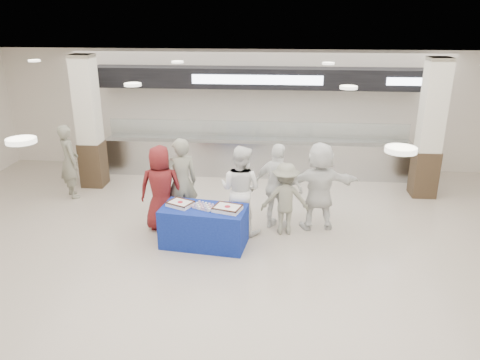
# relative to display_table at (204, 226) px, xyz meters

# --- Properties ---
(ground) EXTENTS (14.00, 14.00, 0.00)m
(ground) POSITION_rel_display_table_xyz_m (0.76, -1.28, -0.38)
(ground) COLOR beige
(ground) RESTS_ON ground
(serving_line) EXTENTS (8.70, 0.85, 2.80)m
(serving_line) POSITION_rel_display_table_xyz_m (0.76, 4.12, 0.78)
(serving_line) COLOR #B3B6BA
(serving_line) RESTS_ON ground
(column_left) EXTENTS (0.55, 0.55, 3.20)m
(column_left) POSITION_rel_display_table_xyz_m (-3.24, 2.92, 1.15)
(column_left) COLOR #342517
(column_left) RESTS_ON ground
(column_right) EXTENTS (0.55, 0.55, 3.20)m
(column_right) POSITION_rel_display_table_xyz_m (4.76, 2.92, 1.15)
(column_right) COLOR #342517
(column_right) RESTS_ON ground
(display_table) EXTENTS (1.64, 0.97, 0.75)m
(display_table) POSITION_rel_display_table_xyz_m (0.00, 0.00, 0.00)
(display_table) COLOR navy
(display_table) RESTS_ON ground
(sheet_cake_left) EXTENTS (0.54, 0.49, 0.09)m
(sheet_cake_left) POSITION_rel_display_table_xyz_m (-0.44, 0.06, 0.42)
(sheet_cake_left) COLOR white
(sheet_cake_left) RESTS_ON display_table
(sheet_cake_right) EXTENTS (0.56, 0.49, 0.10)m
(sheet_cake_right) POSITION_rel_display_table_xyz_m (0.45, -0.08, 0.42)
(sheet_cake_right) COLOR white
(sheet_cake_right) RESTS_ON display_table
(cupcake_tray) EXTENTS (0.44, 0.40, 0.06)m
(cupcake_tray) POSITION_rel_display_table_xyz_m (0.02, 0.00, 0.40)
(cupcake_tray) COLOR silver
(cupcake_tray) RESTS_ON display_table
(civilian_maroon) EXTENTS (0.91, 0.66, 1.72)m
(civilian_maroon) POSITION_rel_display_table_xyz_m (-0.94, 0.64, 0.48)
(civilian_maroon) COLOR maroon
(civilian_maroon) RESTS_ON ground
(soldier_a) EXTENTS (0.79, 0.68, 1.83)m
(soldier_a) POSITION_rel_display_table_xyz_m (-0.58, 0.84, 0.54)
(soldier_a) COLOR slate
(soldier_a) RESTS_ON ground
(chef_tall) EXTENTS (1.04, 0.94, 1.76)m
(chef_tall) POSITION_rel_display_table_xyz_m (0.63, 0.64, 0.51)
(chef_tall) COLOR white
(chef_tall) RESTS_ON ground
(chef_short) EXTENTS (1.11, 0.82, 1.76)m
(chef_short) POSITION_rel_display_table_xyz_m (1.35, 0.85, 0.50)
(chef_short) COLOR white
(chef_short) RESTS_ON ground
(soldier_b) EXTENTS (0.97, 0.60, 1.44)m
(soldier_b) POSITION_rel_display_table_xyz_m (1.49, 0.64, 0.35)
(soldier_b) COLOR slate
(soldier_b) RESTS_ON ground
(civilian_white) EXTENTS (1.72, 0.77, 1.79)m
(civilian_white) POSITION_rel_display_table_xyz_m (2.15, 0.92, 0.52)
(civilian_white) COLOR white
(civilian_white) RESTS_ON ground
(soldier_bg) EXTENTS (0.72, 0.75, 1.73)m
(soldier_bg) POSITION_rel_display_table_xyz_m (-3.48, 2.14, 0.49)
(soldier_bg) COLOR slate
(soldier_bg) RESTS_ON ground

